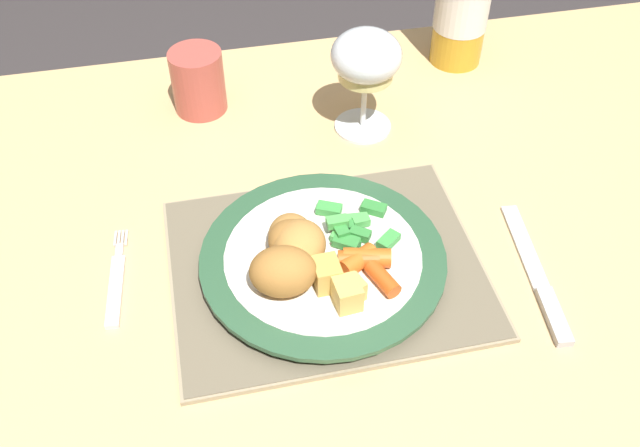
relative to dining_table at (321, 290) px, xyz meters
The scene contains 11 objects.
dining_table is the anchor object (origin of this frame).
placemat 0.11m from the dining_table, 96.11° to the right, with size 0.33×0.27×0.01m.
dinner_plate 0.13m from the dining_table, 100.04° to the right, with size 0.26×0.26×0.02m.
breaded_croquettes 0.16m from the dining_table, 126.35° to the right, with size 0.10×0.12×0.05m.
green_beans_pile 0.13m from the dining_table, 40.60° to the right, with size 0.08×0.09×0.02m.
glazed_carrots 0.16m from the dining_table, 70.10° to the right, with size 0.06×0.07×0.02m.
fork 0.25m from the dining_table, behind, with size 0.03×0.14×0.01m.
table_knife 0.26m from the dining_table, 29.52° to the right, with size 0.04×0.20×0.01m.
wine_glass 0.29m from the dining_table, 62.15° to the left, with size 0.09×0.09×0.14m.
roast_potatoes 0.17m from the dining_table, 92.70° to the right, with size 0.05×0.06×0.03m.
drinking_cup 0.32m from the dining_table, 111.69° to the left, with size 0.07×0.07×0.09m.
Camera 1 is at (-0.12, -0.54, 1.32)m, focal length 40.00 mm.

